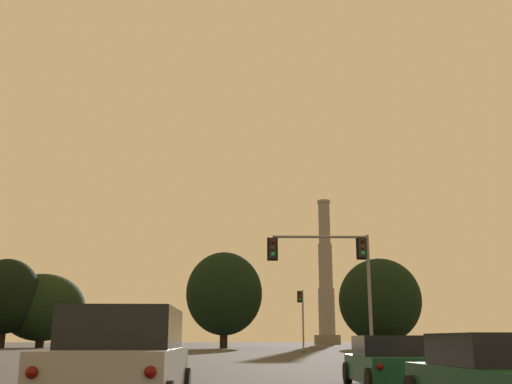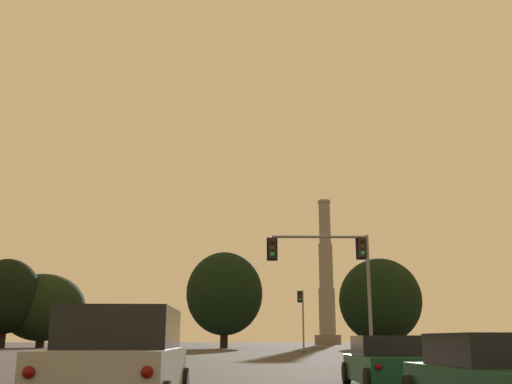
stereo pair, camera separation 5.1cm
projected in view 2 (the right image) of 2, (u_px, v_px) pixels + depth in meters
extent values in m
cube|color=gray|center=(120.00, 378.00, 10.25)|extent=(2.03, 4.84, 0.95)
cube|color=black|center=(123.00, 328.00, 10.57)|extent=(1.85, 2.84, 0.70)
sphere|color=#500705|center=(29.00, 372.00, 7.92)|extent=(0.17, 0.17, 0.17)
sphere|color=#500705|center=(147.00, 372.00, 7.99)|extent=(0.17, 0.17, 0.17)
cube|color=#0F3823|center=(388.00, 369.00, 16.68)|extent=(1.88, 4.63, 0.70)
cube|color=black|center=(385.00, 346.00, 17.05)|extent=(1.66, 2.23, 0.55)
cylinder|color=black|center=(346.00, 373.00, 18.47)|extent=(0.23, 0.64, 0.64)
cylinder|color=black|center=(403.00, 373.00, 18.47)|extent=(0.23, 0.64, 0.64)
cylinder|color=black|center=(369.00, 381.00, 14.78)|extent=(0.23, 0.64, 0.64)
cylinder|color=black|center=(440.00, 381.00, 14.78)|extent=(0.23, 0.64, 0.64)
sphere|color=#500705|center=(379.00, 367.00, 14.46)|extent=(0.17, 0.17, 0.17)
sphere|color=#500705|center=(438.00, 367.00, 14.46)|extent=(0.17, 0.17, 0.17)
cube|color=black|center=(490.00, 349.00, 10.27)|extent=(1.72, 2.28, 0.55)
cylinder|color=slate|center=(369.00, 299.00, 31.22)|extent=(0.18, 0.18, 6.75)
cylinder|color=black|center=(372.00, 365.00, 30.42)|extent=(0.40, 0.40, 0.10)
cube|color=black|center=(362.00, 248.00, 31.86)|extent=(0.34, 0.34, 1.04)
cube|color=black|center=(361.00, 248.00, 32.03)|extent=(0.58, 0.03, 1.25)
sphere|color=#320504|center=(362.00, 241.00, 31.75)|extent=(0.22, 0.22, 0.22)
sphere|color=#352604|center=(362.00, 247.00, 31.67)|extent=(0.22, 0.22, 0.22)
sphere|color=green|center=(363.00, 253.00, 31.60)|extent=(0.22, 0.22, 0.22)
cylinder|color=slate|center=(320.00, 237.00, 31.95)|extent=(5.07, 0.14, 0.14)
sphere|color=slate|center=(367.00, 237.00, 32.00)|extent=(0.18, 0.18, 0.18)
cube|color=black|center=(272.00, 249.00, 31.75)|extent=(0.34, 0.34, 1.04)
cube|color=black|center=(272.00, 249.00, 31.93)|extent=(0.58, 0.03, 1.25)
sphere|color=#320504|center=(272.00, 242.00, 31.64)|extent=(0.22, 0.22, 0.22)
sphere|color=#352604|center=(272.00, 248.00, 31.57)|extent=(0.22, 0.22, 0.22)
sphere|color=green|center=(272.00, 254.00, 31.49)|extent=(0.22, 0.22, 0.22)
cylinder|color=slate|center=(303.00, 321.00, 63.94)|extent=(0.18, 0.18, 6.50)
cylinder|color=black|center=(304.00, 352.00, 63.18)|extent=(0.40, 0.40, 0.10)
cube|color=black|center=(300.00, 297.00, 64.56)|extent=(0.34, 0.34, 1.04)
cube|color=black|center=(300.00, 297.00, 64.73)|extent=(0.58, 0.03, 1.25)
sphere|color=#320504|center=(300.00, 293.00, 64.45)|extent=(0.22, 0.22, 0.22)
sphere|color=#352604|center=(300.00, 296.00, 64.37)|extent=(0.22, 0.22, 0.22)
sphere|color=green|center=(300.00, 299.00, 64.29)|extent=(0.22, 0.22, 0.22)
cylinder|color=slate|center=(328.00, 340.00, 159.70)|extent=(7.06, 7.06, 2.50)
cylinder|color=gray|center=(327.00, 312.00, 161.47)|extent=(4.41, 4.41, 12.32)
cylinder|color=gray|center=(326.00, 266.00, 164.43)|extent=(3.80, 3.80, 12.32)
cylinder|color=gray|center=(325.00, 222.00, 167.38)|extent=(3.18, 3.18, 12.32)
cylinder|color=gray|center=(324.00, 202.00, 168.77)|extent=(3.56, 3.56, 0.70)
cylinder|color=black|center=(382.00, 340.00, 91.30)|extent=(1.27, 1.27, 2.38)
ellipsoid|color=black|center=(380.00, 300.00, 92.75)|extent=(12.74, 11.47, 12.99)
cylinder|color=black|center=(40.00, 340.00, 97.52)|extent=(1.38, 1.38, 2.40)
ellipsoid|color=black|center=(43.00, 307.00, 98.79)|extent=(13.76, 12.39, 10.98)
cylinder|color=black|center=(2.00, 336.00, 93.36)|extent=(1.06, 1.06, 3.63)
ellipsoid|color=black|center=(6.00, 296.00, 94.85)|extent=(10.64, 9.57, 11.77)
cylinder|color=black|center=(224.00, 337.00, 90.98)|extent=(1.18, 1.18, 3.50)
ellipsoid|color=black|center=(225.00, 293.00, 92.55)|extent=(11.77, 10.59, 12.75)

